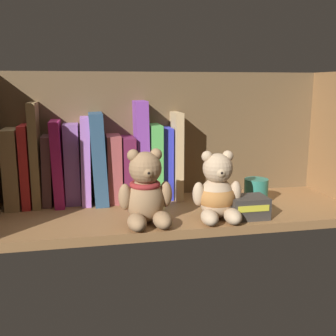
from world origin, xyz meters
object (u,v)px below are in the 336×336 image
at_px(book_11, 154,161).
at_px(pillar_candle, 256,191).
at_px(book_7, 98,157).
at_px(teddy_bear_smaller, 217,193).
at_px(book_13, 175,155).
at_px(book_3, 48,169).
at_px(book_6, 86,159).
at_px(small_product_box, 248,207).
at_px(book_0, 14,167).
at_px(book_10, 141,150).
at_px(book_5, 72,163).
at_px(book_2, 37,154).
at_px(book_8, 114,167).
at_px(book_4, 58,162).
at_px(book_12, 165,162).
at_px(teddy_bear_larger, 146,192).
at_px(book_1, 27,165).
at_px(book_9, 128,168).

height_order(book_11, pillar_candle, book_11).
relative_size(book_7, teddy_bear_smaller, 1.48).
xyz_separation_m(book_13, teddy_bear_smaller, (0.05, -0.20, -0.05)).
xyz_separation_m(book_3, book_6, (0.09, -0.00, 0.02)).
relative_size(book_6, book_7, 0.96).
relative_size(book_11, small_product_box, 2.32).
distance_m(book_11, book_13, 0.06).
height_order(book_0, book_10, book_10).
height_order(book_10, teddy_bear_smaller, book_10).
bearing_deg(book_0, book_3, 0.00).
bearing_deg(book_13, book_7, -180.00).
relative_size(teddy_bear_smaller, pillar_candle, 2.47).
bearing_deg(teddy_bear_smaller, book_5, 147.22).
bearing_deg(book_2, book_7, -0.00).
bearing_deg(book_13, book_8, -180.00).
height_order(book_4, book_13, book_13).
relative_size(book_11, book_12, 1.05).
height_order(book_4, book_10, book_10).
distance_m(book_7, book_11, 0.14).
distance_m(book_3, book_11, 0.26).
xyz_separation_m(book_6, pillar_candle, (0.41, -0.10, -0.08)).
bearing_deg(book_3, book_6, -0.00).
height_order(book_3, small_product_box, book_3).
bearing_deg(book_2, book_11, -0.00).
xyz_separation_m(book_4, book_12, (0.27, 0.00, -0.01)).
xyz_separation_m(book_5, pillar_candle, (0.44, -0.10, -0.07)).
bearing_deg(book_0, teddy_bear_larger, -34.45).
height_order(book_3, book_11, book_11).
bearing_deg(book_13, teddy_bear_smaller, -75.93).
relative_size(book_4, book_8, 1.23).
bearing_deg(book_7, book_0, 180.00).
bearing_deg(book_3, pillar_candle, -11.60).
bearing_deg(teddy_bear_smaller, book_3, 151.58).
bearing_deg(teddy_bear_smaller, book_0, 155.92).
bearing_deg(book_4, pillar_candle, -12.21).
height_order(book_5, book_11, book_5).
relative_size(pillar_candle, small_product_box, 0.74).
xyz_separation_m(book_1, book_4, (0.07, 0.00, 0.00)).
bearing_deg(book_7, book_9, 0.00).
height_order(book_1, book_2, book_2).
xyz_separation_m(book_6, teddy_bear_larger, (0.12, -0.20, -0.04)).
bearing_deg(book_12, book_9, 180.00).
relative_size(book_1, book_3, 1.16).
relative_size(book_2, book_4, 1.21).
height_order(book_8, book_13, book_13).
relative_size(book_2, pillar_candle, 4.08).
bearing_deg(teddy_bear_smaller, book_9, 130.90).
xyz_separation_m(book_3, pillar_candle, (0.50, -0.10, -0.05)).
relative_size(book_3, small_product_box, 2.05).
distance_m(book_0, book_7, 0.20).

